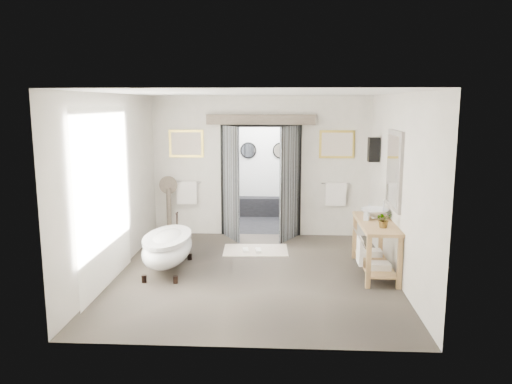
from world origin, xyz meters
TOP-DOWN VIEW (x-y plane):
  - ground_plane at (0.00, 0.00)m, footprint 5.00×5.00m
  - room_shell at (-0.04, -0.13)m, footprint 4.52×5.02m
  - shower_room at (0.00, 3.99)m, footprint 2.22×2.01m
  - back_wall_dressing at (0.00, 2.32)m, footprint 3.82×0.76m
  - clawfoot_tub at (-1.43, 0.09)m, footprint 0.75×1.67m
  - vanity at (1.95, 0.18)m, footprint 0.57×1.60m
  - pedestal_mirror at (-1.90, 2.25)m, footprint 0.38×0.24m
  - rug at (-0.05, 1.30)m, footprint 1.24×0.86m
  - slippers at (-0.11, 1.18)m, footprint 0.37×0.26m
  - basin at (1.99, 0.46)m, footprint 0.53×0.53m
  - plant at (2.02, -0.19)m, footprint 0.29×0.27m
  - soap_bottle_a at (1.83, 0.29)m, footprint 0.11×0.11m
  - soap_bottle_b at (1.96, 0.77)m, footprint 0.16×0.16m

SIDE VIEW (x-z plane):
  - ground_plane at x=0.00m, z-range 0.00..0.00m
  - rug at x=-0.05m, z-range 0.00..0.01m
  - slippers at x=-0.11m, z-range 0.01..0.06m
  - clawfoot_tub at x=-1.43m, z-range -0.01..0.81m
  - vanity at x=1.95m, z-range 0.08..0.93m
  - pedestal_mirror at x=-1.90m, z-range -0.09..1.18m
  - shower_room at x=0.00m, z-range -0.35..2.16m
  - basin at x=1.99m, z-range 0.85..1.01m
  - soap_bottle_a at x=1.83m, z-range 0.85..1.03m
  - soap_bottle_b at x=1.96m, z-range 0.85..1.03m
  - plant at x=2.02m, z-range 0.85..1.11m
  - back_wall_dressing at x=0.00m, z-range 0.30..2.82m
  - room_shell at x=-0.04m, z-range 0.40..3.31m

